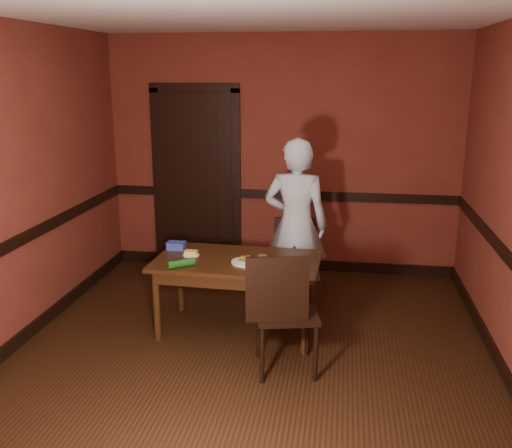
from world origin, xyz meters
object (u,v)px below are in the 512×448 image
(person, at_px, (296,225))
(sauce_jar, at_px, (262,261))
(cheese_saucer, at_px, (191,253))
(food_tub, at_px, (176,246))
(chair_near, at_px, (286,310))
(chair_far, at_px, (292,267))
(dining_table, at_px, (238,295))
(sandwich_plate, at_px, (245,261))

(person, xyz_separation_m, sauce_jar, (-0.22, -0.75, -0.12))
(sauce_jar, xyz_separation_m, cheese_saucer, (-0.68, 0.18, -0.03))
(food_tub, bearing_deg, chair_near, -35.77)
(chair_far, distance_m, sauce_jar, 0.73)
(dining_table, distance_m, chair_far, 0.68)
(dining_table, distance_m, sauce_jar, 0.48)
(chair_far, xyz_separation_m, cheese_saucer, (-0.87, -0.47, 0.25))
(person, height_order, cheese_saucer, person)
(chair_near, bearing_deg, sandwich_plate, -65.37)
(chair_far, relative_size, chair_near, 0.90)
(chair_far, height_order, sauce_jar, chair_far)
(dining_table, distance_m, person, 0.92)
(cheese_saucer, bearing_deg, food_tub, 139.79)
(chair_far, relative_size, cheese_saucer, 6.05)
(person, xyz_separation_m, food_tub, (-1.08, -0.41, -0.13))
(person, height_order, food_tub, person)
(chair_near, distance_m, cheese_saucer, 1.16)
(dining_table, distance_m, cheese_saucer, 0.56)
(chair_far, xyz_separation_m, food_tub, (-1.05, -0.31, 0.27))
(sandwich_plate, height_order, sauce_jar, sauce_jar)
(dining_table, relative_size, chair_far, 1.61)
(dining_table, distance_m, sandwich_plate, 0.38)
(dining_table, xyz_separation_m, sauce_jar, (0.25, -0.14, 0.39))
(dining_table, relative_size, chair_near, 1.45)
(chair_far, distance_m, chair_near, 1.14)
(dining_table, relative_size, person, 0.86)
(chair_near, bearing_deg, sauce_jar, -74.86)
(dining_table, height_order, chair_near, chair_near)
(dining_table, relative_size, cheese_saucer, 9.76)
(food_tub, bearing_deg, cheese_saucer, -39.66)
(dining_table, xyz_separation_m, chair_near, (0.50, -0.63, 0.16))
(person, relative_size, cheese_saucer, 11.39)
(dining_table, bearing_deg, food_tub, 164.38)
(sauce_jar, distance_m, cheese_saucer, 0.70)
(chair_near, relative_size, person, 0.59)
(sandwich_plate, bearing_deg, person, 61.70)
(chair_near, height_order, food_tub, chair_near)
(sandwich_plate, bearing_deg, dining_table, 135.57)
(person, height_order, sauce_jar, person)
(dining_table, relative_size, sauce_jar, 15.30)
(chair_near, distance_m, food_tub, 1.40)
(sandwich_plate, relative_size, cheese_saucer, 1.65)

